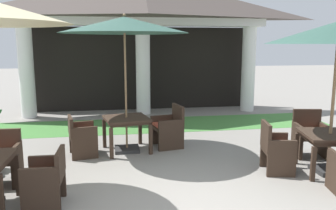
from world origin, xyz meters
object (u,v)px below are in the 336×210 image
(patio_table_mid_left, at_px, (330,139))
(patio_table_mid_right, at_px, (126,122))
(patio_chair_near_foreground_east, at_px, (46,179))
(patio_chair_near_foreground_north, at_px, (0,159))
(patio_umbrella_mid_right, at_px, (124,26))
(patio_chair_mid_left_north, at_px, (310,136))
(patio_chair_mid_right_west, at_px, (81,136))
(patio_chair_mid_right_east, at_px, (169,128))
(patio_chair_mid_left_west, at_px, (275,150))
(terracotta_urn, at_px, (157,131))

(patio_table_mid_left, bearing_deg, patio_table_mid_right, 151.71)
(patio_chair_near_foreground_east, bearing_deg, patio_table_mid_right, -26.24)
(patio_chair_near_foreground_north, distance_m, patio_umbrella_mid_right, 3.38)
(patio_chair_near_foreground_north, height_order, patio_chair_mid_left_north, patio_chair_mid_left_north)
(patio_chair_mid_right_west, bearing_deg, patio_chair_near_foreground_east, -18.64)
(patio_chair_near_foreground_north, xyz_separation_m, patio_table_mid_left, (5.58, -0.40, 0.20))
(patio_chair_mid_left_north, relative_size, patio_umbrella_mid_right, 0.32)
(patio_chair_mid_right_east, bearing_deg, patio_umbrella_mid_right, 90.00)
(patio_umbrella_mid_right, bearing_deg, patio_chair_mid_right_east, 10.47)
(patio_chair_mid_right_east, distance_m, patio_chair_mid_right_west, 1.89)
(patio_table_mid_left, height_order, patio_chair_mid_left_north, patio_chair_mid_left_north)
(patio_chair_mid_left_west, bearing_deg, patio_table_mid_left, 90.00)
(patio_chair_near_foreground_east, distance_m, patio_umbrella_mid_right, 3.49)
(patio_chair_near_foreground_north, distance_m, patio_chair_mid_right_west, 1.76)
(patio_table_mid_left, xyz_separation_m, patio_chair_mid_right_east, (-2.54, 2.04, -0.19))
(patio_chair_mid_left_west, height_order, patio_chair_mid_right_east, patio_chair_mid_right_east)
(patio_chair_mid_left_north, xyz_separation_m, patio_table_mid_right, (-3.66, 0.95, 0.21))
(patio_chair_mid_right_east, height_order, terracotta_urn, patio_chair_mid_right_east)
(patio_table_mid_right, relative_size, terracotta_urn, 2.83)
(patio_chair_mid_left_west, xyz_separation_m, patio_chair_mid_left_north, (1.11, 0.74, 0.01))
(patio_chair_near_foreground_north, bearing_deg, patio_chair_mid_right_west, -130.98)
(patio_chair_near_foreground_north, distance_m, patio_chair_mid_left_north, 5.79)
(patio_chair_mid_left_west, relative_size, patio_chair_mid_right_west, 1.09)
(patio_chair_mid_left_west, relative_size, terracotta_urn, 2.48)
(patio_chair_near_foreground_north, relative_size, patio_table_mid_right, 0.85)
(patio_chair_mid_right_west, bearing_deg, patio_umbrella_mid_right, 90.00)
(patio_umbrella_mid_right, height_order, patio_chair_mid_right_east, patio_umbrella_mid_right)
(patio_chair_mid_right_west, distance_m, terracotta_urn, 2.12)
(patio_chair_mid_right_east, relative_size, terracotta_urn, 2.54)
(patio_chair_near_foreground_east, bearing_deg, patio_chair_near_foreground_north, 44.91)
(patio_umbrella_mid_right, bearing_deg, patio_chair_near_foreground_north, -145.14)
(patio_chair_mid_left_west, distance_m, patio_chair_mid_left_north, 1.33)
(patio_chair_near_foreground_east, height_order, patio_chair_mid_left_west, patio_chair_mid_left_west)
(patio_chair_mid_right_west, relative_size, terracotta_urn, 2.27)
(patio_chair_mid_right_west, bearing_deg, patio_table_mid_right, 90.00)
(patio_chair_near_foreground_north, relative_size, patio_table_mid_left, 0.80)
(patio_chair_mid_left_west, bearing_deg, patio_chair_mid_right_east, -127.70)
(patio_chair_mid_left_north, bearing_deg, patio_chair_mid_left_west, 45.04)
(patio_table_mid_left, distance_m, terracotta_urn, 3.98)
(patio_chair_mid_right_west, height_order, terracotta_urn, patio_chair_mid_right_west)
(patio_table_mid_right, bearing_deg, terracotta_urn, 52.71)
(patio_table_mid_left, bearing_deg, patio_umbrella_mid_right, 151.71)
(patio_chair_near_foreground_north, height_order, patio_chair_mid_right_west, patio_chair_near_foreground_north)
(patio_chair_near_foreground_north, bearing_deg, patio_chair_near_foreground_east, 134.91)
(patio_chair_mid_left_west, relative_size, patio_table_mid_right, 0.88)
(patio_table_mid_right, height_order, patio_chair_mid_right_east, patio_chair_mid_right_east)
(patio_chair_near_foreground_north, xyz_separation_m, terracotta_urn, (2.90, 2.51, -0.27))
(patio_table_mid_left, relative_size, patio_chair_mid_right_west, 1.32)
(patio_table_mid_left, relative_size, patio_table_mid_right, 1.06)
(patio_table_mid_right, relative_size, patio_chair_mid_right_west, 1.24)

